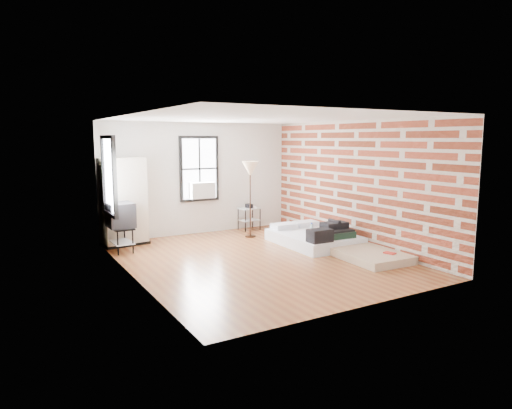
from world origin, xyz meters
TOP-DOWN VIEW (x-y plane):
  - ground at (0.00, 0.00)m, footprint 6.00×6.00m
  - room_shell at (0.23, 0.36)m, footprint 5.02×6.02m
  - mattress_main at (1.74, 0.47)m, footprint 1.50×2.01m
  - mattress_bare at (1.93, -0.66)m, footprint 1.18×2.10m
  - wardrobe at (-2.00, 2.65)m, footprint 1.07×0.70m
  - side_table at (1.30, 2.72)m, footprint 0.55×0.46m
  - floor_lamp at (0.89, 1.94)m, footprint 0.40×0.40m
  - tv_stand at (-2.21, 2.04)m, footprint 0.54×0.76m

SIDE VIEW (x-z plane):
  - ground at x=0.00m, z-range 0.00..0.00m
  - mattress_bare at x=1.93m, z-range -0.09..0.35m
  - mattress_main at x=1.74m, z-range -0.14..0.49m
  - side_table at x=1.30m, z-range 0.12..0.81m
  - tv_stand at x=-2.21m, z-range 0.23..1.28m
  - wardrobe at x=-2.00m, z-range 0.00..1.98m
  - floor_lamp at x=0.89m, z-range 0.67..2.53m
  - room_shell at x=0.23m, z-range 0.33..3.14m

